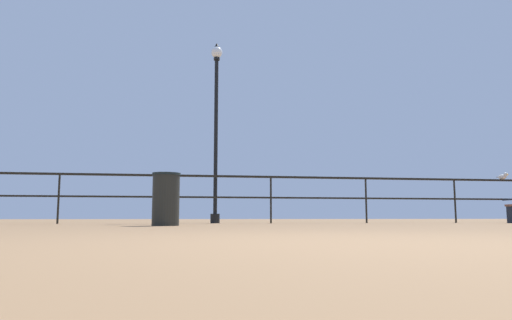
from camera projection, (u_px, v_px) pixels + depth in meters
name	position (u px, v px, depth m)	size (l,w,h in m)	color
ground_plane	(357.00, 243.00, 2.65)	(60.00, 60.00, 0.00)	olive
pier_railing	(221.00, 187.00, 10.81)	(25.88, 0.05, 1.10)	black
lamppost_center	(216.00, 118.00, 11.32)	(0.28, 0.28, 4.39)	black
seagull_on_rail	(503.00, 176.00, 12.04)	(0.19, 0.36, 0.17)	silver
trash_bin	(166.00, 199.00, 7.87)	(0.47, 0.47, 0.88)	black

